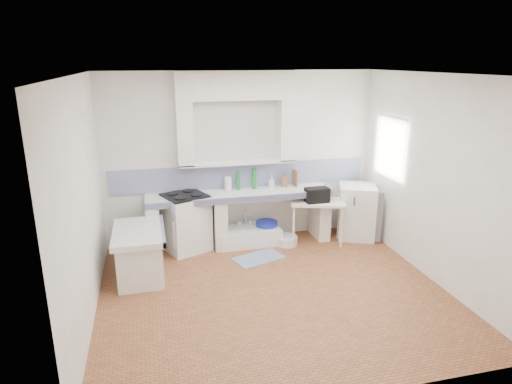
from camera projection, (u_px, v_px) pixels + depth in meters
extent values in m
plane|color=#9C5B36|center=(274.00, 292.00, 5.90)|extent=(4.50, 4.50, 0.00)
plane|color=white|center=(277.00, 74.00, 5.09)|extent=(4.50, 4.50, 0.00)
plane|color=white|center=(242.00, 158.00, 7.35)|extent=(4.50, 0.00, 4.50)
plane|color=white|center=(343.00, 259.00, 3.63)|extent=(4.50, 0.00, 4.50)
plane|color=white|center=(82.00, 205.00, 4.98)|extent=(0.00, 4.50, 4.50)
plane|color=white|center=(435.00, 180.00, 6.00)|extent=(0.00, 4.50, 4.50)
cube|color=white|center=(236.00, 85.00, 6.88)|extent=(1.90, 0.25, 0.45)
cube|color=#341C10|center=(400.00, 148.00, 7.10)|extent=(0.35, 0.86, 1.06)
cube|color=white|center=(394.00, 125.00, 6.96)|extent=(0.01, 0.84, 0.24)
cube|color=white|center=(240.00, 195.00, 7.21)|extent=(3.00, 0.60, 0.08)
cube|color=navy|center=(243.00, 200.00, 6.95)|extent=(3.00, 0.04, 0.10)
cube|color=white|center=(153.00, 228.00, 7.02)|extent=(0.20, 0.55, 0.82)
cube|color=white|center=(219.00, 222.00, 7.26)|extent=(0.20, 0.55, 0.82)
cube|color=white|center=(320.00, 214.00, 7.65)|extent=(0.20, 0.55, 0.82)
cube|color=white|center=(139.00, 233.00, 6.16)|extent=(0.70, 1.10, 0.08)
cube|color=white|center=(140.00, 256.00, 6.26)|extent=(0.60, 1.00, 0.62)
cube|color=navy|center=(163.00, 231.00, 6.23)|extent=(0.04, 1.10, 0.10)
cube|color=navy|center=(242.00, 176.00, 7.43)|extent=(4.27, 0.03, 0.40)
cube|color=white|center=(186.00, 223.00, 7.11)|extent=(0.82, 0.81, 0.90)
cube|color=white|center=(249.00, 236.00, 7.44)|extent=(1.03, 0.57, 0.25)
cube|color=white|center=(317.00, 222.00, 7.40)|extent=(0.98, 0.71, 0.04)
cube|color=white|center=(357.00, 211.00, 7.62)|extent=(0.77, 0.77, 0.92)
cylinder|color=red|center=(237.00, 240.00, 7.29)|extent=(0.32, 0.32, 0.25)
cylinder|color=#E04A13|center=(261.00, 237.00, 7.41)|extent=(0.35, 0.35, 0.26)
cylinder|color=#1527B6|center=(267.00, 231.00, 7.53)|extent=(0.47, 0.47, 0.34)
cylinder|color=white|center=(286.00, 240.00, 7.41)|extent=(0.40, 0.40, 0.14)
cylinder|color=silver|center=(239.00, 231.00, 7.55)|extent=(0.11, 0.11, 0.34)
cylinder|color=silver|center=(250.00, 230.00, 7.59)|extent=(0.11, 0.11, 0.33)
cube|color=black|center=(317.00, 195.00, 7.22)|extent=(0.38, 0.23, 0.24)
cylinder|color=#1C762A|center=(238.00, 181.00, 7.29)|extent=(0.06, 0.06, 0.29)
cylinder|color=#1C762A|center=(254.00, 179.00, 7.34)|extent=(0.08, 0.08, 0.35)
cube|color=olive|center=(284.00, 181.00, 7.47)|extent=(0.11, 0.09, 0.19)
cube|color=olive|center=(295.00, 178.00, 7.52)|extent=(0.04, 0.20, 0.27)
cylinder|color=white|center=(228.00, 184.00, 7.27)|extent=(0.12, 0.12, 0.23)
imported|color=white|center=(272.00, 181.00, 7.44)|extent=(0.11, 0.11, 0.21)
cube|color=#325897|center=(259.00, 258.00, 6.90)|extent=(0.86, 0.67, 0.01)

